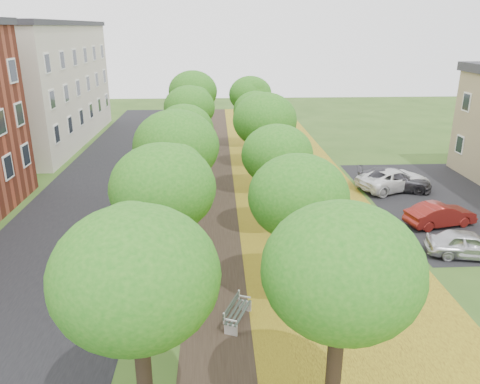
{
  "coord_description": "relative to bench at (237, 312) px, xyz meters",
  "views": [
    {
      "loc": [
        -0.29,
        -9.59,
        9.88
      ],
      "look_at": [
        0.77,
        11.26,
        2.5
      ],
      "focal_mm": 35.0,
      "sensor_mm": 36.0,
      "label": 1
    }
  ],
  "objects": [
    {
      "name": "street_asphalt",
      "position": [
        -7.82,
        10.51,
        -0.41
      ],
      "size": [
        8.0,
        70.0,
        0.01
      ],
      "primitive_type": "cube",
      "color": "black",
      "rests_on": "ground"
    },
    {
      "name": "tree_row_east",
      "position": [
        2.28,
        10.51,
        3.91
      ],
      "size": [
        3.68,
        33.68,
        5.92
      ],
      "color": "black",
      "rests_on": "ground"
    },
    {
      "name": "leaf_verge",
      "position": [
        4.68,
        10.51,
        -0.41
      ],
      "size": [
        7.5,
        70.0,
        0.01
      ],
      "primitive_type": "cube",
      "color": "#AB9C1F",
      "rests_on": "ground"
    },
    {
      "name": "car_red",
      "position": [
        11.03,
        8.02,
        0.2
      ],
      "size": [
        3.9,
        2.11,
        1.22
      ],
      "primitive_type": "imported",
      "rotation": [
        0.0,
        0.0,
        1.8
      ],
      "color": "maroon",
      "rests_on": "ground"
    },
    {
      "name": "tree_row_west",
      "position": [
        -2.52,
        10.51,
        3.91
      ],
      "size": [
        3.68,
        33.68,
        5.92
      ],
      "color": "black",
      "rests_on": "ground"
    },
    {
      "name": "car_white",
      "position": [
        10.68,
        13.86,
        0.26
      ],
      "size": [
        5.37,
        3.91,
        1.36
      ],
      "primitive_type": "imported",
      "rotation": [
        0.0,
        0.0,
        1.95
      ],
      "color": "white",
      "rests_on": "ground"
    },
    {
      "name": "car_silver",
      "position": [
        10.68,
        4.48,
        0.2
      ],
      "size": [
        3.85,
        2.18,
        1.24
      ],
      "primitive_type": "imported",
      "rotation": [
        0.0,
        0.0,
        1.36
      ],
      "color": "silver",
      "rests_on": "ground"
    },
    {
      "name": "bench",
      "position": [
        0.0,
        0.0,
        0.0
      ],
      "size": [
        1.07,
        1.74,
        0.79
      ],
      "rotation": [
        0.0,
        0.0,
        1.19
      ],
      "color": "#252F28",
      "rests_on": "ground"
    },
    {
      "name": "footpath",
      "position": [
        -0.32,
        10.51,
        -0.41
      ],
      "size": [
        3.2,
        70.0,
        0.01
      ],
      "primitive_type": "cube",
      "color": "black",
      "rests_on": "ground"
    },
    {
      "name": "building_cream",
      "position": [
        -17.32,
        28.51,
        4.8
      ],
      "size": [
        10.3,
        20.3,
        10.4
      ],
      "color": "beige",
      "rests_on": "ground"
    },
    {
      "name": "parking_lot",
      "position": [
        13.18,
        11.51,
        -0.41
      ],
      "size": [
        9.0,
        16.0,
        0.01
      ],
      "primitive_type": "cube",
      "color": "black",
      "rests_on": "ground"
    },
    {
      "name": "car_grey",
      "position": [
        10.68,
        13.85,
        0.26
      ],
      "size": [
        4.97,
        3.08,
        1.34
      ],
      "primitive_type": "imported",
      "rotation": [
        0.0,
        0.0,
        1.29
      ],
      "color": "#37363B",
      "rests_on": "ground"
    }
  ]
}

